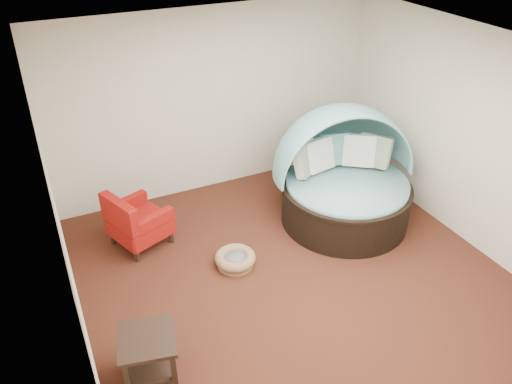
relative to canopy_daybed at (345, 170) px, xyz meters
name	(u,v)px	position (x,y,z in m)	size (l,w,h in m)	color
floor	(293,275)	(-1.27, -0.84, -0.77)	(5.00, 5.00, 0.00)	#482114
wall_back	(215,102)	(-1.27, 1.66, 0.63)	(5.00, 5.00, 0.00)	beige
wall_front	(468,336)	(-1.27, -3.34, 0.63)	(5.00, 5.00, 0.00)	beige
wall_left	(63,237)	(-3.77, -0.84, 0.63)	(5.00, 5.00, 0.00)	beige
wall_right	(466,137)	(1.23, -0.84, 0.63)	(5.00, 5.00, 0.00)	beige
ceiling	(304,53)	(-1.27, -0.84, 2.03)	(5.00, 5.00, 0.00)	white
canopy_daybed	(345,170)	(0.00, 0.00, 0.00)	(2.21, 2.16, 1.67)	black
pet_basket	(235,259)	(-1.85, -0.36, -0.68)	(0.58, 0.58, 0.18)	brown
red_armchair	(136,222)	(-2.85, 0.60, -0.40)	(0.90, 0.90, 0.82)	black
side_table	(149,351)	(-3.27, -1.54, -0.44)	(0.65, 0.65, 0.52)	black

